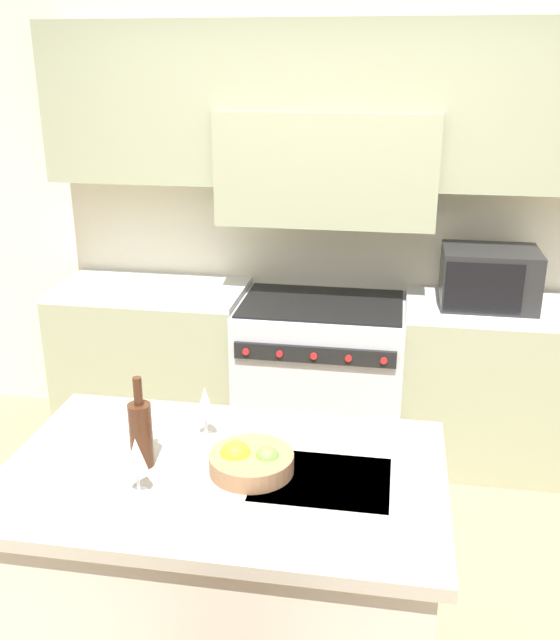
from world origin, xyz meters
TOP-DOWN VIEW (x-y plane):
  - back_cabinetry at (0.00, 1.86)m, footprint 10.00×0.46m
  - back_counter at (-0.00, 1.61)m, footprint 3.14×0.62m
  - range_stove at (0.00, 1.59)m, footprint 0.93×0.70m
  - microwave at (0.89, 1.61)m, footprint 0.50×0.38m
  - kitchen_island at (-0.13, -0.23)m, footprint 1.45×0.90m
  - wine_bottle at (-0.39, -0.24)m, footprint 0.08×0.08m
  - wine_glass_near at (-0.35, -0.40)m, footprint 0.07×0.07m
  - wine_glass_far at (-0.24, -0.02)m, footprint 0.07×0.07m
  - fruit_bowl at (-0.04, -0.22)m, footprint 0.28×0.28m

SIDE VIEW (x-z plane):
  - range_stove at x=0.00m, z-range 0.00..0.92m
  - back_counter at x=0.00m, z-range 0.00..0.95m
  - kitchen_island at x=-0.13m, z-range 0.00..0.95m
  - fruit_bowl at x=-0.04m, z-range 0.93..1.03m
  - wine_bottle at x=-0.39m, z-range 0.90..1.22m
  - wine_glass_near at x=-0.35m, z-range 0.98..1.17m
  - wine_glass_far at x=-0.24m, z-range 0.98..1.17m
  - microwave at x=0.89m, z-range 0.95..1.26m
  - back_cabinetry at x=0.00m, z-range 0.23..2.93m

